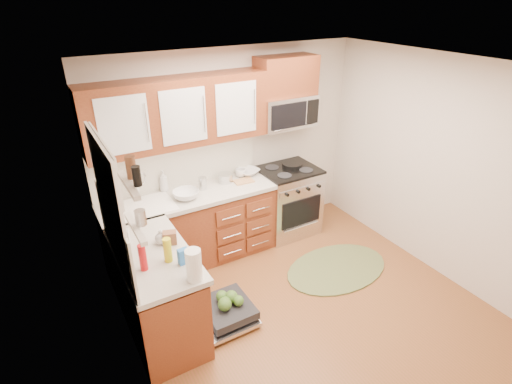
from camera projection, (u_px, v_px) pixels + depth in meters
floor at (308, 308)px, 4.30m from camera, size 3.50×3.50×0.00m
ceiling at (327, 70)px, 3.17m from camera, size 3.50×3.50×0.00m
wall_back at (232, 149)px, 5.09m from camera, size 3.50×0.04×2.50m
wall_front at (497, 330)px, 2.39m from camera, size 3.50×0.04×2.50m
wall_left at (128, 265)px, 2.95m from camera, size 0.04×3.50×2.50m
wall_right at (439, 170)px, 4.52m from camera, size 0.04×3.50×2.50m
base_cabinet_back at (192, 230)px, 4.91m from camera, size 2.05×0.60×0.85m
base_cabinet_left at (158, 295)px, 3.87m from camera, size 0.60×1.25×0.85m
countertop_back at (189, 197)px, 4.68m from camera, size 2.07×0.64×0.05m
countertop_left at (153, 255)px, 3.66m from camera, size 0.64×1.27×0.05m
backsplash_back at (178, 164)px, 4.77m from camera, size 2.05×0.02×0.57m
backsplash_left at (115, 235)px, 3.38m from camera, size 0.02×1.25×0.57m
upper_cabinets at (178, 112)px, 4.34m from camera, size 2.05×0.35×0.75m
cabinet_over_mw at (286, 76)px, 4.85m from camera, size 0.76×0.35×0.47m
range at (288, 200)px, 5.49m from camera, size 0.76×0.64×0.95m
microwave at (286, 111)px, 5.03m from camera, size 0.76×0.38×0.40m
sink at (147, 216)px, 4.48m from camera, size 0.62×0.50×0.26m
dishwasher at (224, 313)px, 4.11m from camera, size 0.70×0.60×0.20m
window at (109, 201)px, 3.21m from camera, size 0.03×1.05×1.05m
window_blind at (105, 163)px, 3.07m from camera, size 0.02×0.96×0.40m
shelf_upper at (128, 185)px, 2.34m from camera, size 0.04×0.40×0.03m
shelf_lower at (135, 228)px, 2.47m from camera, size 0.04×0.40×0.03m
rug at (337, 268)px, 4.90m from camera, size 1.49×1.11×0.02m
skillet at (292, 165)px, 5.34m from camera, size 0.27×0.27×0.05m
stock_pot at (225, 178)px, 4.96m from camera, size 0.23×0.23×0.11m
cutting_board at (244, 181)px, 4.98m from camera, size 0.25×0.17×0.02m
canister at (203, 183)px, 4.77m from camera, size 0.11×0.11×0.15m
paper_towel_roll at (194, 265)px, 3.25m from camera, size 0.14×0.14×0.29m
mustard_bottle at (168, 250)px, 3.48m from camera, size 0.09×0.09×0.23m
red_bottle at (143, 257)px, 3.37m from camera, size 0.08×0.08×0.25m
wooden_box at (170, 238)px, 3.75m from camera, size 0.15×0.12×0.12m
blue_carton at (183, 256)px, 3.47m from camera, size 0.10×0.06×0.15m
bowl_a at (248, 172)px, 5.17m from camera, size 0.36×0.36×0.07m
bowl_b at (186, 195)px, 4.57m from camera, size 0.34×0.34×0.09m
cup at (241, 173)px, 5.10m from camera, size 0.14×0.14×0.10m
soap_bottle_a at (164, 181)px, 4.70m from camera, size 0.11×0.11×0.26m
soap_bottle_b at (124, 234)px, 3.74m from camera, size 0.12×0.12×0.21m
soap_bottle_c at (161, 236)px, 3.75m from camera, size 0.15×0.15×0.15m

